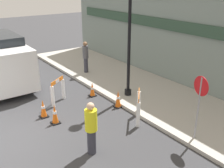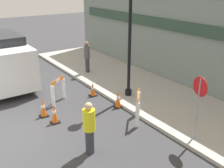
% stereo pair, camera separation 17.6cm
% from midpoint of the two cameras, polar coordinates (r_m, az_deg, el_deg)
% --- Properties ---
extents(ground_plane, '(60.00, 60.00, 0.00)m').
position_cam_midpoint_polar(ground_plane, '(9.24, -22.31, -11.07)').
color(ground_plane, '#38383A').
extents(sidewalk_slab, '(18.00, 3.64, 0.13)m').
position_cam_midpoint_polar(sidewalk_slab, '(11.86, 8.45, -1.82)').
color(sidewalk_slab, '#ADA89E').
rests_on(sidewalk_slab, ground_plane).
extents(storefront_facade, '(18.00, 0.22, 5.50)m').
position_cam_midpoint_polar(storefront_facade, '(12.45, 15.68, 11.69)').
color(storefront_facade, gray).
rests_on(storefront_facade, ground_plane).
extents(streetlamp_post, '(0.44, 0.44, 5.05)m').
position_cam_midpoint_polar(streetlamp_post, '(10.47, 4.48, 14.14)').
color(streetlamp_post, black).
rests_on(streetlamp_post, sidewalk_slab).
extents(stop_sign, '(0.59, 0.15, 2.05)m').
position_cam_midpoint_polar(stop_sign, '(8.15, 18.91, -2.98)').
color(stop_sign, gray).
rests_on(stop_sign, sidewalk_slab).
extents(barricade_0, '(0.83, 0.77, 1.08)m').
position_cam_midpoint_polar(barricade_0, '(9.39, 6.22, -4.70)').
color(barricade_0, white).
rests_on(barricade_0, ground_plane).
extents(barricade_1, '(0.63, 0.82, 1.04)m').
position_cam_midpoint_polar(barricade_1, '(10.94, -11.16, -1.21)').
color(barricade_1, white).
rests_on(barricade_1, ground_plane).
extents(traffic_cone_0, '(0.30, 0.30, 0.72)m').
position_cam_midpoint_polar(traffic_cone_0, '(10.41, 1.81, -3.34)').
color(traffic_cone_0, black).
rests_on(traffic_cone_0, ground_plane).
extents(traffic_cone_1, '(0.30, 0.30, 0.74)m').
position_cam_midpoint_polar(traffic_cone_1, '(9.50, -11.91, -6.34)').
color(traffic_cone_1, black).
rests_on(traffic_cone_1, ground_plane).
extents(traffic_cone_2, '(0.30, 0.30, 0.64)m').
position_cam_midpoint_polar(traffic_cone_2, '(11.46, -3.77, -1.18)').
color(traffic_cone_2, black).
rests_on(traffic_cone_2, ground_plane).
extents(traffic_cone_3, '(0.30, 0.30, 0.69)m').
position_cam_midpoint_polar(traffic_cone_3, '(10.03, -14.27, -5.12)').
color(traffic_cone_3, black).
rests_on(traffic_cone_3, ground_plane).
extents(person_worker, '(0.50, 0.50, 1.64)m').
position_cam_midpoint_polar(person_worker, '(7.55, -4.30, -9.25)').
color(person_worker, '#33333D').
rests_on(person_worker, ground_plane).
extents(person_pedestrian, '(0.40, 0.40, 1.67)m').
position_cam_midpoint_polar(person_pedestrian, '(13.92, -5.10, 6.17)').
color(person_pedestrian, '#33333D').
rests_on(person_pedestrian, sidewalk_slab).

